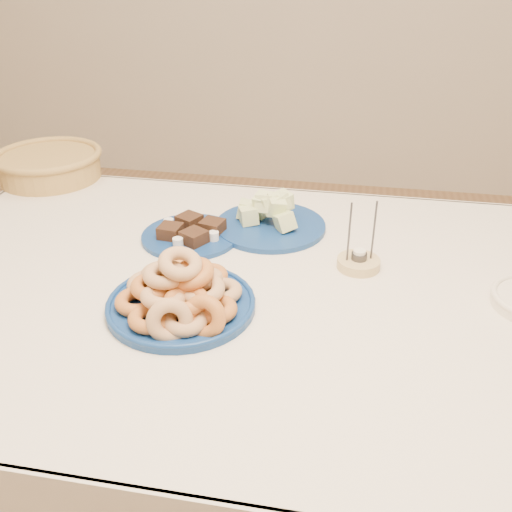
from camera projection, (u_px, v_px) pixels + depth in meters
name	position (u px, v px, depth m)	size (l,w,h in m)	color
ground	(259.00, 510.00, 1.61)	(5.00, 5.00, 0.00)	#916844
dining_table	(260.00, 324.00, 1.30)	(1.71, 1.11, 0.75)	brown
donut_platter	(181.00, 296.00, 1.14)	(0.37, 0.37, 0.14)	navy
melon_plate	(269.00, 218.00, 1.48)	(0.34, 0.34, 0.10)	navy
brownie_plate	(191.00, 234.00, 1.43)	(0.28, 0.28, 0.04)	navy
wicker_basket	(49.00, 164.00, 1.78)	(0.38, 0.38, 0.09)	olive
candle_holder	(359.00, 262.00, 1.30)	(0.12, 0.12, 0.16)	tan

